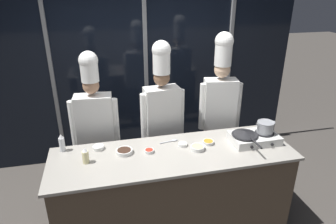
{
  "coord_description": "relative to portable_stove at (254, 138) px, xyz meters",
  "views": [
    {
      "loc": [
        -0.66,
        -2.55,
        2.54
      ],
      "look_at": [
        0.0,
        0.25,
        1.29
      ],
      "focal_mm": 32.0,
      "sensor_mm": 36.0,
      "label": 1
    }
  ],
  "objects": [
    {
      "name": "squeeze_bottle_oil",
      "position": [
        -1.77,
        -0.0,
        0.03
      ],
      "size": [
        0.06,
        0.06,
        0.16
      ],
      "color": "beige",
      "rests_on": "demo_counter"
    },
    {
      "name": "prep_bowl_noodles",
      "position": [
        -0.78,
        0.09,
        -0.03
      ],
      "size": [
        0.1,
        0.1,
        0.03
      ],
      "color": "white",
      "rests_on": "demo_counter"
    },
    {
      "name": "chef_sous",
      "position": [
        -0.88,
        0.64,
        0.15
      ],
      "size": [
        0.54,
        0.25,
        1.96
      ],
      "rotation": [
        0.0,
        0.0,
        3.24
      ],
      "color": "#2D3856",
      "rests_on": "ground_plane"
    },
    {
      "name": "stock_pot",
      "position": [
        0.12,
        0.0,
        0.12
      ],
      "size": [
        0.21,
        0.18,
        0.13
      ],
      "color": "#93969B",
      "rests_on": "portable_stove"
    },
    {
      "name": "chef_line",
      "position": [
        -0.14,
        0.66,
        0.2
      ],
      "size": [
        0.52,
        0.27,
        2.02
      ],
      "rotation": [
        0.0,
        0.0,
        2.97
      ],
      "color": "#4C4C51",
      "rests_on": "ground_plane"
    },
    {
      "name": "squeeze_bottle_clear",
      "position": [
        -2.01,
        0.28,
        0.04
      ],
      "size": [
        0.06,
        0.06,
        0.19
      ],
      "color": "white",
      "rests_on": "demo_counter"
    },
    {
      "name": "prep_bowl_chili_flakes",
      "position": [
        -1.15,
        0.05,
        -0.03
      ],
      "size": [
        0.1,
        0.1,
        0.03
      ],
      "color": "white",
      "rests_on": "demo_counter"
    },
    {
      "name": "serving_spoon_slotted",
      "position": [
        -0.87,
        0.22,
        -0.04
      ],
      "size": [
        0.21,
        0.06,
        0.02
      ],
      "color": "#B2B5BA",
      "rests_on": "demo_counter"
    },
    {
      "name": "chef_head",
      "position": [
        -1.68,
        0.66,
        0.1
      ],
      "size": [
        0.55,
        0.25,
        1.88
      ],
      "rotation": [
        0.0,
        0.0,
        3.06
      ],
      "color": "#232326",
      "rests_on": "ground_plane"
    },
    {
      "name": "demo_counter",
      "position": [
        -0.91,
        -0.02,
        -0.52
      ],
      "size": [
        2.49,
        0.78,
        0.94
      ],
      "color": "#4C3D2D",
      "rests_on": "ground_plane"
    },
    {
      "name": "window_wall_back",
      "position": [
        -0.91,
        1.66,
        0.36
      ],
      "size": [
        4.56,
        0.09,
        2.7
      ],
      "color": "black",
      "rests_on": "ground_plane"
    },
    {
      "name": "prep_bowl_garlic",
      "position": [
        -1.65,
        0.23,
        -0.03
      ],
      "size": [
        0.12,
        0.12,
        0.04
      ],
      "color": "white",
      "rests_on": "demo_counter"
    },
    {
      "name": "prep_bowl_soy_glaze",
      "position": [
        -1.4,
        0.09,
        -0.02
      ],
      "size": [
        0.17,
        0.17,
        0.04
      ],
      "color": "white",
      "rests_on": "demo_counter"
    },
    {
      "name": "portable_stove",
      "position": [
        0.0,
        0.0,
        0.0
      ],
      "size": [
        0.51,
        0.34,
        0.1
      ],
      "color": "silver",
      "rests_on": "demo_counter"
    },
    {
      "name": "frying_pan",
      "position": [
        -0.12,
        -0.0,
        0.07
      ],
      "size": [
        0.28,
        0.49,
        0.04
      ],
      "color": "#232326",
      "rests_on": "portable_stove"
    },
    {
      "name": "ground_plane",
      "position": [
        -0.91,
        -0.02,
        -0.99
      ],
      "size": [
        24.0,
        24.0,
        0.0
      ],
      "primitive_type": "plane",
      "color": "#47423D"
    },
    {
      "name": "prep_bowl_ginger",
      "position": [
        -0.65,
        -0.02,
        -0.02
      ],
      "size": [
        0.15,
        0.15,
        0.05
      ],
      "color": "white",
      "rests_on": "demo_counter"
    },
    {
      "name": "prep_bowl_carrots",
      "position": [
        -0.5,
        0.08,
        -0.03
      ],
      "size": [
        0.12,
        0.12,
        0.04
      ],
      "color": "white",
      "rests_on": "demo_counter"
    }
  ]
}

